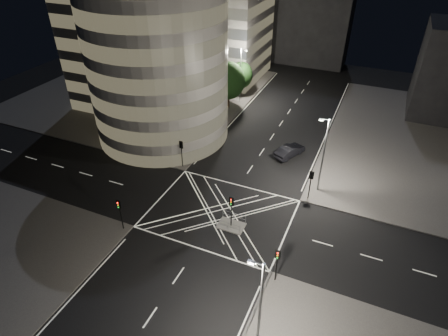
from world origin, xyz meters
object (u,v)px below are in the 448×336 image
at_px(street_lamp_left_near, 194,115).
at_px(street_lamp_left_far, 241,74).
at_px(street_lamp_right_near, 260,307).
at_px(street_lamp_right_far, 323,153).
at_px(traffic_signal_nr, 277,260).
at_px(central_island, 231,226).
at_px(traffic_signal_fr, 311,180).
at_px(sedan, 290,151).
at_px(traffic_signal_nl, 120,209).
at_px(traffic_signal_fl, 181,149).
at_px(traffic_signal_island, 231,206).

bearing_deg(street_lamp_left_near, street_lamp_left_far, 90.00).
bearing_deg(street_lamp_left_far, street_lamp_right_near, -66.79).
xyz_separation_m(street_lamp_left_far, street_lamp_right_far, (18.87, -21.00, 0.00)).
height_order(traffic_signal_nr, street_lamp_right_near, street_lamp_right_near).
xyz_separation_m(central_island, street_lamp_left_far, (-11.44, 31.50, 5.47)).
bearing_deg(traffic_signal_fr, traffic_signal_nr, -90.00).
distance_m(central_island, street_lamp_right_far, 13.98).
bearing_deg(sedan, traffic_signal_nl, 84.68).
bearing_deg(street_lamp_right_near, traffic_signal_fl, 131.24).
distance_m(central_island, traffic_signal_island, 2.84).
distance_m(traffic_signal_fr, street_lamp_left_far, 29.63).
relative_size(traffic_signal_nr, street_lamp_right_near, 0.40).
bearing_deg(traffic_signal_nr, traffic_signal_nl, 180.00).
bearing_deg(street_lamp_left_near, traffic_signal_island, -49.73).
height_order(traffic_signal_fl, traffic_signal_nr, same).
distance_m(traffic_signal_nl, street_lamp_left_far, 36.90).
bearing_deg(sedan, traffic_signal_island, 107.76).
bearing_deg(traffic_signal_fl, traffic_signal_fr, 0.00).
height_order(traffic_signal_fl, street_lamp_right_near, street_lamp_right_near).
relative_size(traffic_signal_nl, street_lamp_right_near, 0.40).
height_order(traffic_signal_fl, street_lamp_left_far, street_lamp_left_far).
relative_size(traffic_signal_fl, traffic_signal_nl, 1.00).
bearing_deg(street_lamp_right_far, traffic_signal_nr, -92.30).
xyz_separation_m(traffic_signal_nl, street_lamp_right_near, (18.24, -7.20, 2.63)).
bearing_deg(traffic_signal_island, sedan, 83.38).
relative_size(central_island, street_lamp_right_far, 0.30).
bearing_deg(street_lamp_left_far, traffic_signal_nr, -63.64).
relative_size(central_island, street_lamp_left_near, 0.30).
bearing_deg(street_lamp_left_near, traffic_signal_fl, -83.03).
bearing_deg(traffic_signal_fl, street_lamp_right_far, 6.88).
xyz_separation_m(traffic_signal_nl, street_lamp_left_far, (-0.64, 36.80, 2.63)).
xyz_separation_m(central_island, street_lamp_left_near, (-11.44, 13.50, 5.47)).
distance_m(street_lamp_right_far, street_lamp_right_near, 23.00).
bearing_deg(street_lamp_left_far, street_lamp_left_near, -90.00).
distance_m(traffic_signal_nr, street_lamp_left_far, 41.15).
height_order(street_lamp_right_near, sedan, street_lamp_right_near).
bearing_deg(traffic_signal_nl, traffic_signal_fl, 90.00).
height_order(central_island, street_lamp_right_near, street_lamp_right_near).
distance_m(traffic_signal_fr, street_lamp_right_far, 3.48).
bearing_deg(street_lamp_right_near, sedan, 100.42).
bearing_deg(traffic_signal_fl, street_lamp_left_near, 96.97).
height_order(central_island, traffic_signal_fl, traffic_signal_fl).
relative_size(traffic_signal_nl, traffic_signal_fr, 1.00).
xyz_separation_m(traffic_signal_nl, traffic_signal_nr, (17.60, 0.00, 0.00)).
xyz_separation_m(street_lamp_left_near, street_lamp_left_far, (0.00, 18.00, 0.00)).
xyz_separation_m(street_lamp_left_far, sedan, (13.42, -14.38, -4.69)).
xyz_separation_m(street_lamp_right_near, sedan, (-5.45, 29.62, -4.69)).
relative_size(traffic_signal_nr, traffic_signal_island, 1.00).
height_order(traffic_signal_fl, street_lamp_left_near, street_lamp_left_near).
bearing_deg(sedan, street_lamp_right_near, 124.81).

